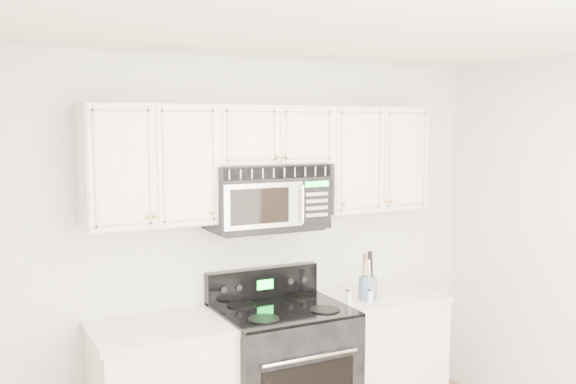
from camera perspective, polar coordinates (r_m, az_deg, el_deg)
room at (r=3.08m, az=11.20°, el=-10.02°), size 3.51×3.51×2.61m
base_cabinet_right at (r=4.91m, az=7.87°, el=-14.56°), size 0.86×0.65×0.92m
range at (r=4.47m, az=-0.51°, el=-15.78°), size 0.84×0.76×1.14m
upper_cabinets at (r=4.32m, az=-1.71°, el=3.21°), size 2.44×0.37×0.75m
microwave at (r=4.30m, az=-1.93°, el=-0.37°), size 0.79×0.44×0.43m
utensil_crock at (r=4.59m, az=7.10°, el=-8.39°), size 0.13×0.13×0.34m
shaker_salt at (r=4.48m, az=5.43°, el=-9.19°), size 0.04×0.04×0.10m
shaker_pepper at (r=4.52m, az=7.31°, el=-9.09°), size 0.04×0.04×0.10m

